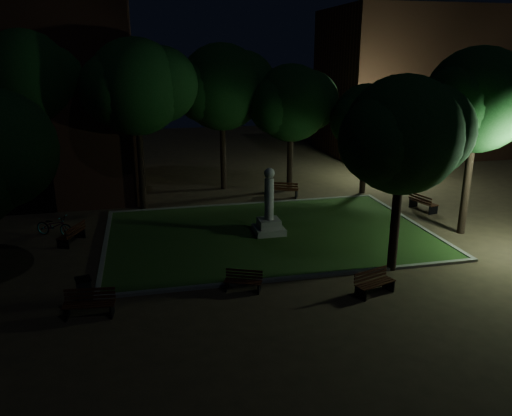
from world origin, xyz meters
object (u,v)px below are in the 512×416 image
at_px(monument, 269,216).
at_px(trash_bin, 84,290).
at_px(bench_left_side, 72,235).
at_px(bench_far_side, 283,190).
at_px(bench_near_left, 243,281).
at_px(bench_near_right, 374,283).
at_px(bicycle, 54,226).
at_px(bench_west_near, 89,304).
at_px(bench_right_side, 423,203).

xyz_separation_m(monument, trash_bin, (-7.98, -5.19, -0.51)).
bearing_deg(bench_left_side, bench_far_side, 138.61).
distance_m(monument, bench_near_left, 6.11).
distance_m(monument, bench_near_right, 7.24).
bearing_deg(bench_far_side, bicycle, 42.77).
bearing_deg(bench_west_near, bench_near_right, 2.93).
bearing_deg(bench_far_side, monument, 92.93).
xyz_separation_m(bench_near_left, trash_bin, (-5.59, 0.40, 0.09)).
bearing_deg(bench_left_side, trash_bin, 34.14).
xyz_separation_m(bench_near_left, bench_far_side, (4.85, 11.76, 0.11)).
bearing_deg(bicycle, bench_west_near, -137.61).
relative_size(monument, bench_west_near, 1.88).
distance_m(bench_near_left, bench_left_side, 9.29).
bearing_deg(bench_near_right, bench_near_left, 145.45).
distance_m(bench_near_left, trash_bin, 5.61).
xyz_separation_m(bench_near_right, bicycle, (-12.18, 8.99, 0.10)).
bearing_deg(bench_right_side, bench_far_side, 44.35).
bearing_deg(bench_west_near, bench_right_side, 31.94).
relative_size(bench_right_side, bench_far_side, 0.96).
distance_m(bench_near_left, bench_near_right, 4.73).
bearing_deg(bench_near_right, monument, 88.79).
xyz_separation_m(bench_far_side, trash_bin, (-10.45, -11.36, -0.02)).
xyz_separation_m(bench_right_side, trash_bin, (-17.22, -7.02, -0.00)).
relative_size(bench_near_left, bench_left_side, 0.85).
distance_m(bench_west_near, bench_far_side, 16.10).
bearing_deg(bench_west_near, monument, 45.59).
distance_m(bench_west_near, trash_bin, 1.15).
relative_size(monument, bench_near_right, 1.92).
height_order(bench_left_side, bench_far_side, bench_far_side).
xyz_separation_m(bench_left_side, bicycle, (-0.95, 1.24, 0.08)).
bearing_deg(bench_left_side, monument, 108.47).
relative_size(bench_far_side, trash_bin, 2.17).
height_order(bench_near_left, bicycle, bicycle).
bearing_deg(bench_right_side, bench_near_right, 127.84).
relative_size(bench_west_near, bicycle, 0.89).
relative_size(monument, trash_bin, 3.65).
bearing_deg(bench_far_side, trash_bin, 72.12).
relative_size(bench_right_side, bicycle, 0.95).
height_order(monument, bench_far_side, monument).
xyz_separation_m(bench_far_side, bicycle, (-12.49, -4.07, 0.04)).
bearing_deg(bench_near_right, bench_west_near, 158.01).
xyz_separation_m(bench_near_left, bench_right_side, (11.63, 7.42, 0.09)).
distance_m(monument, bicycle, 10.25).
bearing_deg(bench_far_side, bench_near_right, 113.38).
xyz_separation_m(bench_near_right, bench_west_near, (-9.87, 0.58, 0.02)).
xyz_separation_m(bench_west_near, bench_right_side, (16.95, 8.14, 0.02)).
relative_size(monument, bench_right_side, 1.76).
distance_m(bench_near_right, bench_left_side, 13.64).
bearing_deg(bench_west_near, bench_near_left, 13.97).
bearing_deg(monument, trash_bin, -146.98).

